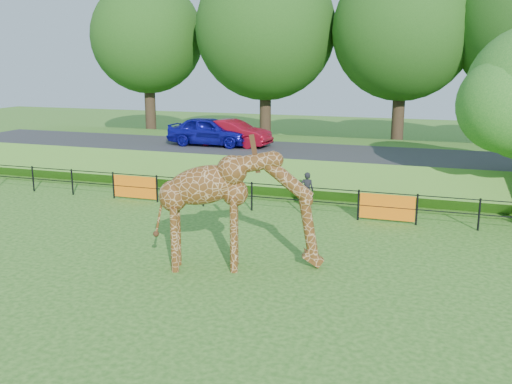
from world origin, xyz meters
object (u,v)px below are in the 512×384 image
(giraffe, at_px, (239,211))
(car_blue, at_px, (210,131))
(visitor, at_px, (307,190))
(car_red, at_px, (232,133))

(giraffe, distance_m, car_blue, 13.35)
(car_blue, height_order, visitor, car_blue)
(car_red, distance_m, visitor, 7.38)
(car_blue, xyz_separation_m, car_red, (1.09, 0.24, -0.07))
(giraffe, relative_size, car_blue, 1.10)
(car_red, bearing_deg, car_blue, 107.94)
(visitor, bearing_deg, giraffe, 83.63)
(car_blue, height_order, car_red, car_blue)
(giraffe, distance_m, visitor, 7.03)
(giraffe, relative_size, car_red, 1.18)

